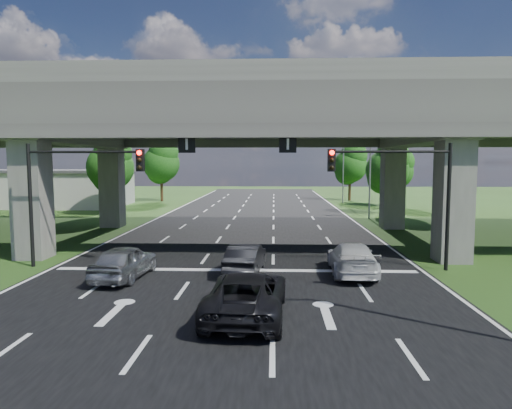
# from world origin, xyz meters

# --- Properties ---
(ground) EXTENTS (160.00, 160.00, 0.00)m
(ground) POSITION_xyz_m (0.00, 0.00, 0.00)
(ground) COLOR #274315
(ground) RESTS_ON ground
(road) EXTENTS (18.00, 120.00, 0.03)m
(road) POSITION_xyz_m (0.00, 10.00, 0.01)
(road) COLOR black
(road) RESTS_ON ground
(overpass) EXTENTS (80.00, 15.00, 10.00)m
(overpass) POSITION_xyz_m (0.00, 12.00, 7.92)
(overpass) COLOR #363331
(overpass) RESTS_ON ground
(warehouse) EXTENTS (20.00, 10.00, 4.00)m
(warehouse) POSITION_xyz_m (-26.00, 35.00, 2.00)
(warehouse) COLOR #9E9E99
(warehouse) RESTS_ON ground
(signal_right) EXTENTS (5.76, 0.54, 6.00)m
(signal_right) POSITION_xyz_m (7.82, 3.94, 4.19)
(signal_right) COLOR black
(signal_right) RESTS_ON ground
(signal_left) EXTENTS (5.76, 0.54, 6.00)m
(signal_left) POSITION_xyz_m (-7.82, 3.94, 4.19)
(signal_left) COLOR black
(signal_left) RESTS_ON ground
(streetlight_far) EXTENTS (3.38, 0.25, 10.00)m
(streetlight_far) POSITION_xyz_m (10.10, 24.00, 5.85)
(streetlight_far) COLOR gray
(streetlight_far) RESTS_ON ground
(streetlight_beyond) EXTENTS (3.38, 0.25, 10.00)m
(streetlight_beyond) POSITION_xyz_m (10.10, 40.00, 5.85)
(streetlight_beyond) COLOR gray
(streetlight_beyond) RESTS_ON ground
(tree_left_near) EXTENTS (4.50, 4.50, 7.80)m
(tree_left_near) POSITION_xyz_m (-13.95, 26.00, 4.82)
(tree_left_near) COLOR black
(tree_left_near) RESTS_ON ground
(tree_left_mid) EXTENTS (3.91, 3.90, 6.76)m
(tree_left_mid) POSITION_xyz_m (-16.95, 34.00, 4.17)
(tree_left_mid) COLOR black
(tree_left_mid) RESTS_ON ground
(tree_left_far) EXTENTS (4.80, 4.80, 8.32)m
(tree_left_far) POSITION_xyz_m (-12.95, 42.00, 5.14)
(tree_left_far) COLOR black
(tree_left_far) RESTS_ON ground
(tree_right_near) EXTENTS (4.20, 4.20, 7.28)m
(tree_right_near) POSITION_xyz_m (13.05, 28.00, 4.50)
(tree_right_near) COLOR black
(tree_right_near) RESTS_ON ground
(tree_right_mid) EXTENTS (3.91, 3.90, 6.76)m
(tree_right_mid) POSITION_xyz_m (16.05, 36.00, 4.17)
(tree_right_mid) COLOR black
(tree_right_mid) RESTS_ON ground
(tree_right_far) EXTENTS (4.50, 4.50, 7.80)m
(tree_right_far) POSITION_xyz_m (12.05, 44.00, 4.82)
(tree_right_far) COLOR black
(tree_right_far) RESTS_ON ground
(car_silver) EXTENTS (2.10, 4.48, 1.48)m
(car_silver) POSITION_xyz_m (-4.70, 1.76, 0.77)
(car_silver) COLOR #999BA0
(car_silver) RESTS_ON road
(car_dark) EXTENTS (1.82, 4.17, 1.33)m
(car_dark) POSITION_xyz_m (0.54, 3.00, 0.70)
(car_dark) COLOR black
(car_dark) RESTS_ON road
(car_white) EXTENTS (2.15, 4.91, 1.41)m
(car_white) POSITION_xyz_m (5.40, 3.00, 0.73)
(car_white) COLOR #B8B8B8
(car_white) RESTS_ON road
(car_trailing) EXTENTS (2.71, 5.43, 1.48)m
(car_trailing) POSITION_xyz_m (0.94, -2.98, 0.77)
(car_trailing) COLOR black
(car_trailing) RESTS_ON road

